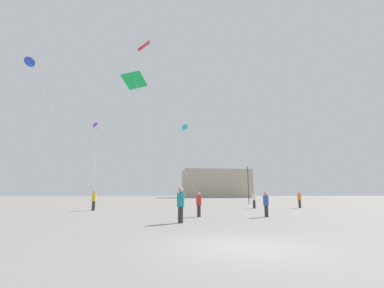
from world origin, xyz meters
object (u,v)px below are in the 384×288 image
Objects in this scene: kite_violet_diamond at (95,126)px; lamppost_east at (248,178)px; person_in_white at (254,199)px; kite_cobalt_diamond at (31,63)px; kite_crimson_delta at (143,48)px; kite_emerald_delta at (135,82)px; kite_cyan_delta at (186,128)px; building_left_hall at (216,184)px; person_in_orange at (299,199)px; person_in_teal at (181,203)px; person_in_blue at (266,203)px; person_in_yellow at (94,199)px; person_in_red at (199,203)px.

kite_violet_diamond is 22.95m from lamppost_east.
person_in_white is 12.54m from lamppost_east.
person_in_white is 0.14× the size of kite_cobalt_diamond.
kite_cobalt_diamond is at bearing 176.75° from kite_crimson_delta.
kite_cobalt_diamond is at bearing 150.40° from kite_emerald_delta.
person_in_white is 18.27m from kite_cyan_delta.
kite_cyan_delta is (-5.98, 13.52, 10.73)m from person_in_white.
kite_emerald_delta is at bearing -126.32° from lamppost_east.
kite_cobalt_diamond is at bearing -113.89° from building_left_hall.
person_in_orange is 0.12× the size of kite_crimson_delta.
kite_cobalt_diamond is 30.69m from lamppost_east.
building_left_hall reaches higher than lamppost_east.
kite_emerald_delta is 25.82m from lamppost_east.
building_left_hall is at bearing -131.72° from person_in_teal.
person_in_teal is at bearing -95.36° from kite_cyan_delta.
person_in_blue is 24.15m from kite_violet_diamond.
kite_crimson_delta reaches higher than person_in_yellow.
kite_emerald_delta is (-11.62, -8.54, 8.60)m from person_in_white.
person_in_white is 16.79m from kite_emerald_delta.
kite_violet_diamond is at bearing -46.76° from person_in_red.
building_left_hall is (9.99, 69.65, 4.06)m from person_in_white.
building_left_hall is (4.79, 69.19, 4.09)m from person_in_orange.
person_in_orange is at bearing 12.30° from kite_crimson_delta.
person_in_white is 0.12× the size of kite_crimson_delta.
kite_crimson_delta is at bearing -108.72° from kite_cyan_delta.
lamppost_east is (25.33, 14.37, -9.68)m from kite_cobalt_diamond.
building_left_hall is at bearing 74.11° from kite_cyan_delta.
lamppost_east is at bearing -10.82° from kite_cyan_delta.
person_in_red is 0.17× the size of kite_violet_diamond.
person_in_yellow is at bearing -85.65° from person_in_teal.
kite_cobalt_diamond is at bearing -113.35° from kite_violet_diamond.
kite_cyan_delta is 0.60× the size of building_left_hall.
person_in_blue is at bearing -7.69° from kite_emerald_delta.
lamppost_east is at bearing -144.74° from person_in_teal.
kite_cobalt_diamond is (-19.44, 7.13, 12.65)m from person_in_blue.
kite_emerald_delta is at bearing -105.45° from building_left_hall.
person_in_orange is at bearing 124.38° from person_in_yellow.
kite_cyan_delta is (-3.40, 23.28, 10.82)m from person_in_blue.
person_in_red is 25.24m from kite_cyan_delta.
kite_cobalt_diamond is (-15.02, 6.63, 12.66)m from person_in_red.
person_in_yellow is 14.11m from kite_cobalt_diamond.
kite_cyan_delta reaches higher than person_in_teal.
kite_emerald_delta reaches higher than person_in_white.
kite_violet_diamond reaches higher than person_in_yellow.
kite_cyan_delta is (-11.18, 13.06, 10.76)m from person_in_orange.
kite_crimson_delta is (-5.67, -16.74, 3.74)m from kite_cyan_delta.
person_in_orange is at bearing 6.46° from kite_cobalt_diamond.
person_in_red is 23.58m from lamppost_east.
kite_emerald_delta reaches higher than person_in_red.
person_in_orange is 69.47m from building_left_hall.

